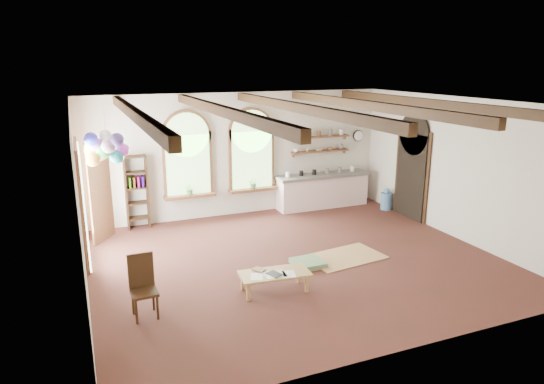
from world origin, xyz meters
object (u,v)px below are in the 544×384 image
kitchen_counter (322,190)px  balloon_cluster (107,148)px  coffee_table (275,275)px  side_chair (145,299)px

kitchen_counter → balloon_cluster: (-5.71, -1.84, 1.86)m
kitchen_counter → coffee_table: size_ratio=2.09×
coffee_table → side_chair: 2.25m
coffee_table → side_chair: (-2.25, -0.03, -0.02)m
balloon_cluster → coffee_table: bearing=-45.0°
kitchen_counter → side_chair: 6.99m
kitchen_counter → side_chair: bearing=-141.6°
kitchen_counter → balloon_cluster: bearing=-162.1°
kitchen_counter → coffee_table: kitchen_counter is taller
side_chair → balloon_cluster: (-0.22, 2.50, 2.04)m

